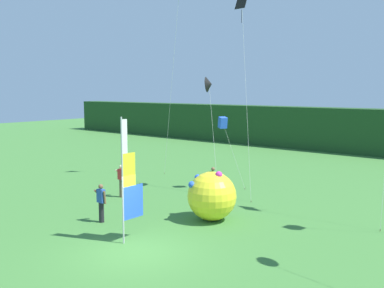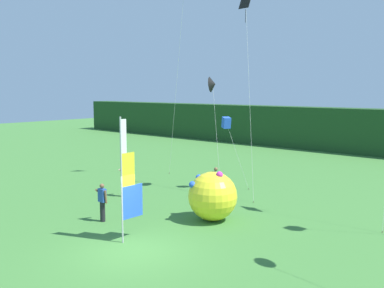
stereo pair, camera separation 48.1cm
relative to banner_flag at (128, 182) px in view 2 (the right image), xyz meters
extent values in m
plane|color=#3D7533|center=(0.95, -0.61, -2.24)|extent=(120.00, 120.00, 0.00)
cylinder|color=#B7B7BC|center=(0.00, -0.29, 0.10)|extent=(0.06, 0.06, 4.67)
cube|color=blue|center=(0.00, 0.22, -0.77)|extent=(0.02, 0.97, 1.24)
cube|color=yellow|center=(0.00, 0.04, 0.47)|extent=(0.02, 0.60, 1.24)
cube|color=white|center=(0.00, -0.15, 1.72)|extent=(0.02, 0.23, 1.24)
cylinder|color=brown|center=(-5.30, 4.24, -1.77)|extent=(0.22, 0.22, 0.94)
cube|color=red|center=(-5.30, 4.24, -1.02)|extent=(0.36, 0.20, 0.56)
sphere|color=beige|center=(-5.30, 4.24, -0.62)|extent=(0.20, 0.20, 0.20)
cylinder|color=beige|center=(-5.53, 4.30, -0.96)|extent=(0.09, 0.48, 0.42)
cylinder|color=beige|center=(-5.07, 4.25, -1.06)|extent=(0.09, 0.14, 0.56)
cylinder|color=black|center=(-1.50, 7.20, -1.83)|extent=(0.22, 0.22, 0.81)
cube|color=#2D8E4C|center=(-1.50, 7.20, -1.13)|extent=(0.36, 0.20, 0.59)
sphere|color=brown|center=(-1.50, 7.20, -0.72)|extent=(0.20, 0.20, 0.20)
cylinder|color=brown|center=(-1.73, 7.27, -1.06)|extent=(0.09, 0.48, 0.42)
cylinder|color=brown|center=(-1.27, 7.21, -1.16)|extent=(0.09, 0.14, 0.56)
cylinder|color=black|center=(-2.65, 0.81, -1.80)|extent=(0.22, 0.22, 0.86)
cube|color=#284CA8|center=(-2.65, 0.81, -1.09)|extent=(0.36, 0.20, 0.57)
sphere|color=brown|center=(-2.65, 0.81, -0.68)|extent=(0.20, 0.20, 0.20)
cylinder|color=brown|center=(-2.88, 0.87, -1.03)|extent=(0.09, 0.48, 0.42)
cylinder|color=brown|center=(-2.42, 0.81, -1.12)|extent=(0.09, 0.14, 0.56)
sphere|color=yellow|center=(0.79, 4.06, -1.17)|extent=(2.13, 2.13, 2.13)
sphere|color=#DB33A8|center=(1.17, 4.03, -0.18)|extent=(0.30, 0.30, 0.30)
sphere|color=blue|center=(-0.01, 4.08, -0.48)|extent=(0.30, 0.30, 0.30)
sphere|color=blue|center=(0.28, 3.31, -0.62)|extent=(0.30, 0.30, 0.30)
cylinder|color=brown|center=(0.54, 7.69, -2.20)|extent=(0.03, 0.03, 0.08)
cylinder|color=silver|center=(-0.53, 8.77, 2.98)|extent=(2.16, 2.18, 10.44)
cube|color=black|center=(-1.60, 9.85, 8.20)|extent=(0.74, 0.46, 0.92)
cylinder|color=black|center=(-1.60, 9.85, 7.36)|extent=(0.02, 0.02, 0.70)
cylinder|color=brown|center=(6.89, 7.16, -2.20)|extent=(0.03, 0.03, 0.08)
cylinder|color=brown|center=(-1.36, 7.49, -2.20)|extent=(0.03, 0.03, 0.08)
cylinder|color=silver|center=(-2.10, 8.04, 0.72)|extent=(1.49, 1.11, 5.92)
cone|color=black|center=(-2.83, 8.58, 3.68)|extent=(0.70, 0.94, 0.88)
cylinder|color=brown|center=(-7.88, 10.28, -2.20)|extent=(0.03, 0.03, 0.08)
cylinder|color=silver|center=(-6.99, 10.08, 3.66)|extent=(1.79, 0.42, 11.80)
cylinder|color=brown|center=(-1.24, 9.91, -2.20)|extent=(0.03, 0.03, 0.08)
cylinder|color=silver|center=(-1.71, 9.45, -0.33)|extent=(0.96, 0.93, 3.81)
cube|color=blue|center=(-2.19, 8.99, 1.57)|extent=(0.63, 0.60, 0.66)
camera|label=1|loc=(11.66, -10.45, 3.39)|focal=40.20mm
camera|label=2|loc=(12.02, -10.14, 3.39)|focal=40.20mm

